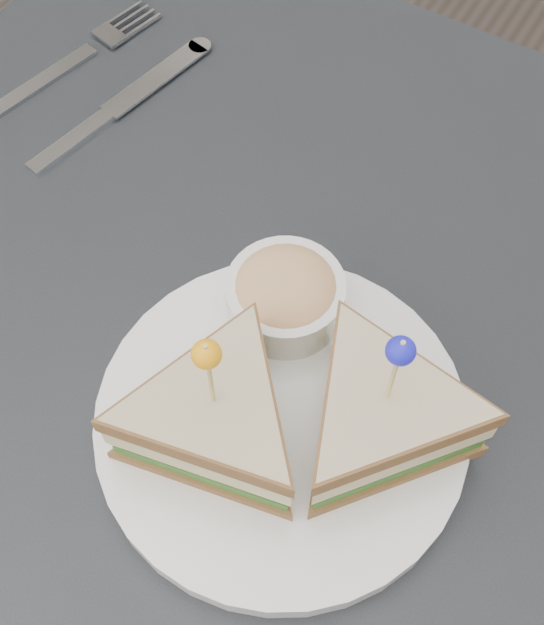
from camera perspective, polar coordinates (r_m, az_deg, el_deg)
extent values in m
plane|color=#3F3833|center=(1.27, -0.65, -18.82)|extent=(3.50, 3.50, 0.00)
cube|color=black|center=(0.57, -1.37, -3.61)|extent=(0.80, 0.80, 0.03)
cylinder|color=black|center=(1.16, -6.66, 9.23)|extent=(0.04, 0.04, 0.72)
cylinder|color=white|center=(0.53, 0.69, -7.96)|extent=(0.31, 0.31, 0.01)
cylinder|color=white|center=(0.52, 0.70, -7.55)|extent=(0.31, 0.31, 0.00)
cylinder|color=#E1D581|center=(0.43, -4.51, -4.85)|extent=(0.00, 0.00, 0.08)
sphere|color=#FFA210|center=(0.41, -4.79, -3.05)|extent=(0.02, 0.02, 0.02)
cylinder|color=#E1D581|center=(0.44, 8.82, -4.57)|extent=(0.00, 0.00, 0.08)
sphere|color=#1C1CD3|center=(0.41, 9.35, -2.78)|extent=(0.02, 0.02, 0.02)
cylinder|color=white|center=(0.54, 0.97, 0.99)|extent=(0.10, 0.10, 0.04)
ellipsoid|color=#E0B772|center=(0.53, 0.99, 1.71)|extent=(0.09, 0.09, 0.03)
cube|color=#B4BAC0|center=(0.75, -16.95, 15.45)|extent=(0.04, 0.13, 0.00)
cube|color=#B4BAC0|center=(0.78, -11.75, 19.15)|extent=(0.03, 0.03, 0.00)
cube|color=white|center=(0.70, -14.16, 12.15)|extent=(0.03, 0.10, 0.01)
cube|color=white|center=(0.73, -8.49, 16.50)|extent=(0.04, 0.11, 0.00)
cylinder|color=white|center=(0.76, -5.27, 18.77)|extent=(0.02, 0.02, 0.00)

